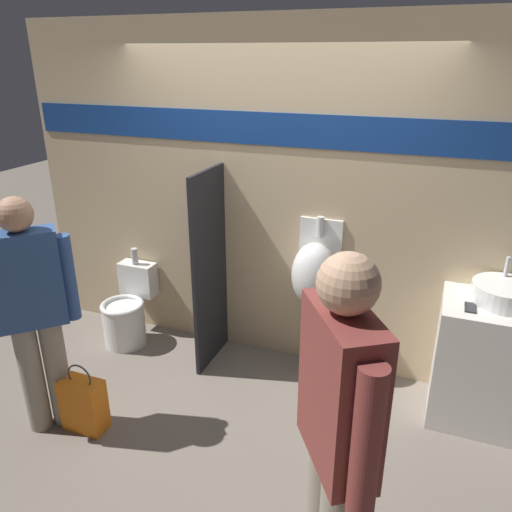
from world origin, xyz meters
TOP-DOWN VIEW (x-y plane):
  - ground_plane at (0.00, 0.00)m, footprint 16.00×16.00m
  - display_wall at (0.00, 0.60)m, footprint 4.41×0.07m
  - sink_counter at (1.74, 0.29)m, footprint 0.84×0.55m
  - sink_basin at (1.69, 0.35)m, footprint 0.42×0.42m
  - cell_phone at (1.48, 0.18)m, footprint 0.07×0.14m
  - divider_near_counter at (-0.45, 0.29)m, footprint 0.03×0.56m
  - urinal_near_counter at (0.39, 0.41)m, footprint 0.35×0.33m
  - toilet at (-1.28, 0.27)m, footprint 0.38×0.54m
  - person_in_vest at (0.95, -1.37)m, footprint 0.41×0.54m
  - person_with_lanyard at (-1.14, -0.87)m, footprint 0.44×0.44m
  - shopping_bag at (-0.88, -0.82)m, footprint 0.29×0.16m

SIDE VIEW (x-z plane):
  - ground_plane at x=0.00m, z-range 0.00..0.00m
  - shopping_bag at x=-0.88m, z-range -0.06..0.45m
  - toilet at x=-1.28m, z-range -0.13..0.69m
  - sink_counter at x=1.74m, z-range 0.00..0.90m
  - divider_near_counter at x=-0.45m, z-range 0.00..1.63m
  - urinal_near_counter at x=0.39m, z-range 0.21..1.51m
  - cell_phone at x=1.48m, z-range 0.90..0.91m
  - person_with_lanyard at x=-1.14m, z-range 0.09..1.74m
  - sink_basin at x=1.69m, z-range 0.83..1.10m
  - person_in_vest at x=0.95m, z-range 0.09..1.88m
  - display_wall at x=0.00m, z-range 0.01..2.71m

